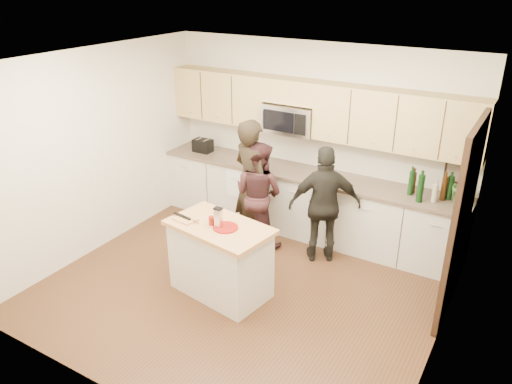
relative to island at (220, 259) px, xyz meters
The scene contains 21 objects.
floor 0.52m from the island, 47.15° to the left, with size 4.50×4.50×0.00m, color #52301C.
room_shell 1.30m from the island, 47.15° to the left, with size 4.52×4.02×2.71m.
back_cabinetry 1.89m from the island, 84.70° to the left, with size 4.50×0.66×0.94m.
upper_cabinetry 2.46m from the island, 84.15° to the left, with size 4.50×0.33×0.75m.
microwave 2.32m from the island, 93.92° to the left, with size 0.76×0.41×0.40m.
doorway 2.73m from the island, 24.34° to the left, with size 0.06×1.25×2.20m.
framed_picture 3.15m from the island, 45.63° to the left, with size 0.30×0.03×0.38m.
dish_towel 1.89m from the island, 114.68° to the left, with size 0.34×0.60×0.48m.
island is the anchor object (origin of this frame).
red_plate 0.47m from the island, 12.07° to the right, with size 0.29×0.29×0.02m, color maroon.
box_grater 0.58m from the island, 62.77° to the right, with size 0.09×0.07×0.23m.
drink_glass 0.50m from the island, 160.04° to the right, with size 0.07×0.07×0.10m, color maroon.
cutting_board 0.62m from the island, 167.71° to the right, with size 0.26×0.19×0.02m, color tan.
tongs 0.67m from the island, behind, with size 0.27×0.03×0.02m, color black.
knife 0.58m from the island, 166.16° to the right, with size 0.22×0.02×0.01m, color silver.
toaster 2.51m from the island, 130.52° to the left, with size 0.29×0.20×0.20m.
bottle_cluster 2.73m from the island, 44.77° to the left, with size 0.52×0.35×0.41m.
orchid 3.06m from the island, 39.99° to the left, with size 0.27×0.22×0.50m, color #376829.
woman_left 1.35m from the island, 104.50° to the left, with size 0.65×0.43×1.80m, color black.
woman_center 1.31m from the island, 100.00° to the left, with size 0.73×0.57×1.50m, color #341A1B.
woman_right 1.54m from the island, 61.02° to the left, with size 0.93×0.39×1.58m, color black.
Camera 1 is at (2.75, -4.29, 3.55)m, focal length 35.00 mm.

